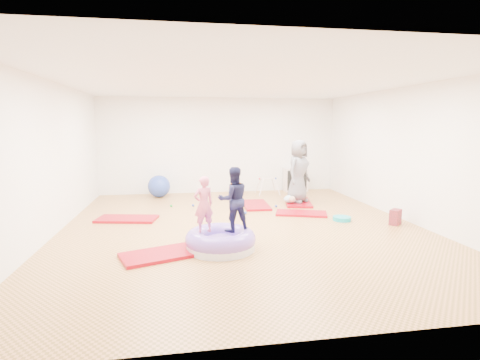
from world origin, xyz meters
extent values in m
cube|color=tan|center=(0.00, 0.00, 0.00)|extent=(7.00, 8.00, 0.01)
cube|color=silver|center=(0.00, 0.00, 2.80)|extent=(7.00, 8.00, 0.01)
cube|color=white|center=(0.00, 4.00, 1.40)|extent=(7.00, 0.01, 2.80)
cube|color=white|center=(0.00, -4.00, 1.40)|extent=(7.00, 0.01, 2.80)
cube|color=white|center=(-3.50, 0.00, 1.40)|extent=(0.01, 8.00, 2.80)
cube|color=white|center=(3.50, 0.00, 1.40)|extent=(0.01, 8.00, 2.80)
cube|color=#9E000D|center=(-1.47, -1.43, 0.03)|extent=(1.43, 1.05, 0.05)
cube|color=#9E000D|center=(-2.34, 0.94, 0.03)|extent=(1.34, 0.85, 0.05)
cube|color=#9E000D|center=(0.66, 1.87, 0.03)|extent=(0.66, 1.24, 0.05)
cube|color=#9E000D|center=(1.50, 0.84, 0.02)|extent=(1.25, 0.89, 0.05)
cube|color=#9E000D|center=(1.80, 2.03, 0.03)|extent=(0.89, 1.37, 0.05)
cylinder|color=silver|center=(-0.58, -1.27, 0.06)|extent=(1.11, 1.11, 0.13)
torus|color=#7250BD|center=(-0.58, -1.27, 0.18)|extent=(1.15, 1.15, 0.30)
ellipsoid|color=#7250BD|center=(-0.58, -1.27, 0.11)|extent=(0.61, 0.61, 0.27)
imported|color=#E9678B|center=(-0.84, -1.21, 0.79)|extent=(0.39, 0.32, 0.92)
imported|color=#18193E|center=(-0.36, -1.23, 0.86)|extent=(0.57, 0.48, 1.06)
imported|color=slate|center=(1.78, 1.97, 0.85)|extent=(0.92, 0.88, 1.59)
ellipsoid|color=silver|center=(1.55, 1.86, 0.15)|extent=(0.34, 0.22, 0.20)
sphere|color=tan|center=(1.55, 1.70, 0.17)|extent=(0.16, 0.16, 0.16)
sphere|color=#2740A5|center=(0.25, 1.04, 0.03)|extent=(0.06, 0.06, 0.06)
sphere|color=red|center=(-1.37, -1.50, 0.03)|extent=(0.06, 0.06, 0.06)
sphere|color=#2740A5|center=(1.12, 1.63, 0.03)|extent=(0.06, 0.06, 0.06)
sphere|color=#168723|center=(-1.43, 2.09, 0.03)|extent=(0.06, 0.06, 0.06)
sphere|color=#2740A5|center=(-0.89, 2.05, 0.03)|extent=(0.06, 0.06, 0.06)
sphere|color=red|center=(-0.33, -1.28, 0.03)|extent=(0.06, 0.06, 0.06)
sphere|color=#2740A5|center=(-1.78, 3.44, 0.31)|extent=(0.62, 0.62, 0.62)
sphere|color=orange|center=(0.38, 3.32, 0.21)|extent=(0.42, 0.42, 0.42)
cylinder|color=silver|center=(1.07, 3.09, 0.26)|extent=(0.18, 0.19, 0.49)
cylinder|color=silver|center=(1.07, 3.51, 0.26)|extent=(0.18, 0.19, 0.49)
cylinder|color=silver|center=(1.53, 3.09, 0.26)|extent=(0.18, 0.19, 0.49)
cylinder|color=silver|center=(1.53, 3.51, 0.26)|extent=(0.18, 0.19, 0.49)
cylinder|color=silver|center=(1.30, 3.30, 0.48)|extent=(0.48, 0.03, 0.03)
sphere|color=red|center=(1.06, 3.30, 0.48)|extent=(0.06, 0.06, 0.06)
sphere|color=#2740A5|center=(1.54, 3.30, 0.48)|extent=(0.06, 0.06, 0.06)
cube|color=silver|center=(2.30, 3.80, 0.35)|extent=(0.71, 0.34, 0.71)
cube|color=black|center=(2.30, 3.63, 0.35)|extent=(0.61, 0.02, 0.61)
cube|color=silver|center=(2.30, 3.75, 0.35)|extent=(0.02, 0.24, 0.62)
cube|color=silver|center=(2.30, 3.75, 0.35)|extent=(0.62, 0.24, 0.02)
cylinder|color=#0EA1B1|center=(2.17, 0.16, 0.04)|extent=(0.38, 0.38, 0.08)
cube|color=#B51F31|center=(3.10, -0.32, 0.16)|extent=(0.31, 0.30, 0.31)
cylinder|color=yellow|center=(-1.74, -1.39, 0.02)|extent=(0.21, 0.21, 0.03)
camera|label=1|loc=(-1.22, -7.10, 2.00)|focal=28.00mm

